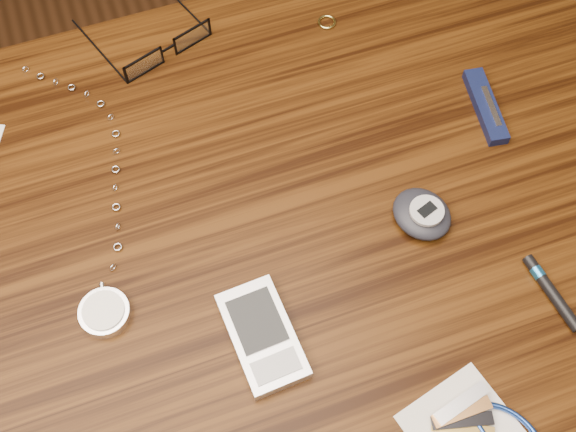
# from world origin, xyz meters

# --- Properties ---
(ground) EXTENTS (3.80, 3.80, 0.00)m
(ground) POSITION_xyz_m (0.00, 0.00, 0.00)
(ground) COLOR #472814
(ground) RESTS_ON ground
(desk) EXTENTS (1.00, 0.70, 0.75)m
(desk) POSITION_xyz_m (0.00, 0.00, 0.65)
(desk) COLOR #371D08
(desk) RESTS_ON ground
(eyeglasses) EXTENTS (0.15, 0.15, 0.03)m
(eyeglasses) POSITION_xyz_m (0.01, 0.28, 0.76)
(eyeglasses) COLOR black
(eyeglasses) RESTS_ON desk
(gold_ring) EXTENTS (0.03, 0.03, 0.00)m
(gold_ring) POSITION_xyz_m (0.20, 0.26, 0.75)
(gold_ring) COLOR tan
(gold_ring) RESTS_ON desk
(pocket_watch) EXTENTS (0.09, 0.34, 0.02)m
(pocket_watch) POSITION_xyz_m (-0.12, 0.00, 0.76)
(pocket_watch) COLOR silver
(pocket_watch) RESTS_ON desk
(pda_phone) EXTENTS (0.06, 0.11, 0.02)m
(pda_phone) POSITION_xyz_m (0.01, -0.08, 0.76)
(pda_phone) COLOR silver
(pda_phone) RESTS_ON desk
(pedometer) EXTENTS (0.07, 0.08, 0.03)m
(pedometer) POSITION_xyz_m (0.20, -0.02, 0.76)
(pedometer) COLOR black
(pedometer) RESTS_ON desk
(notepad_keys) EXTENTS (0.12, 0.12, 0.01)m
(notepad_keys) POSITION_xyz_m (0.16, -0.23, 0.75)
(notepad_keys) COLOR white
(notepad_keys) RESTS_ON desk
(pocket_knife) EXTENTS (0.04, 0.10, 0.01)m
(pocket_knife) POSITION_xyz_m (0.32, 0.08, 0.76)
(pocket_knife) COLOR #111B39
(pocket_knife) RESTS_ON desk
(black_blue_pen) EXTENTS (0.02, 0.08, 0.01)m
(black_blue_pen) POSITION_xyz_m (0.28, -0.13, 0.76)
(black_blue_pen) COLOR black
(black_blue_pen) RESTS_ON desk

